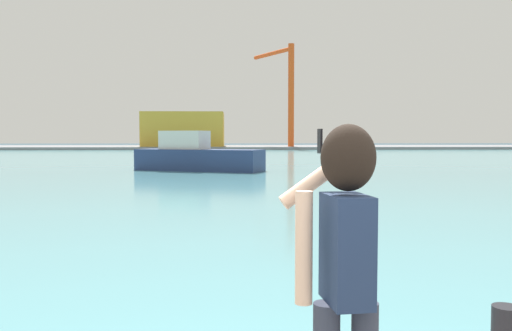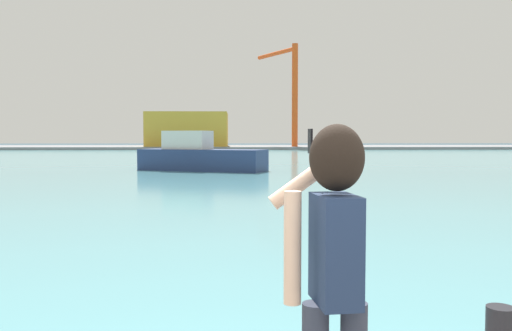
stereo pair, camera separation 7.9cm
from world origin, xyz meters
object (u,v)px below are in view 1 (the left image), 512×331
at_px(person_photographer, 344,256).
at_px(warehouse_left, 185,129).
at_px(boat_moored, 196,156).
at_px(port_crane, 286,84).

relative_size(person_photographer, warehouse_left, 0.13).
xyz_separation_m(person_photographer, boat_moored, (-2.85, 30.71, -0.64)).
bearing_deg(boat_moored, port_crane, 101.62).
distance_m(boat_moored, warehouse_left, 59.99).
relative_size(person_photographer, boat_moored, 0.21).
relative_size(person_photographer, port_crane, 0.10).
bearing_deg(port_crane, person_photographer, -95.54).
distance_m(person_photographer, boat_moored, 30.85).
height_order(person_photographer, warehouse_left, warehouse_left).
bearing_deg(warehouse_left, port_crane, -11.94).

